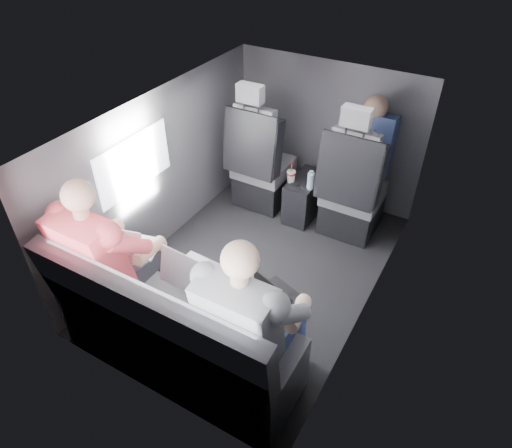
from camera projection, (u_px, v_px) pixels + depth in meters
The scene contains 20 objects.
floor at pixel (258, 269), 3.77m from camera, with size 2.60×2.60×0.00m, color black.
ceiling at pixel (258, 117), 2.95m from camera, with size 2.60×2.60×0.00m, color #B2B2AD.
panel_left at pixel (162, 171), 3.71m from camera, with size 0.02×2.60×1.35m, color #56565B.
panel_right at pixel (376, 241), 3.01m from camera, with size 0.02×2.60×1.35m, color #56565B.
panel_front at pixel (327, 133), 4.25m from camera, with size 1.80×0.02×1.35m, color #56565B.
panel_back at pixel (140, 322), 2.47m from camera, with size 1.80×0.02×1.35m, color #56565B.
side_window at pixel (135, 164), 3.36m from camera, with size 0.02×0.75×0.42m, color white.
seatbelt at pixel (350, 163), 3.57m from camera, with size 0.05×0.01×0.65m, color black.
front_seat_left at pixel (261, 168), 4.28m from camera, with size 0.52×0.58×1.26m.
front_seat_right at pixel (351, 195), 3.93m from camera, with size 0.52×0.58×1.26m.
center_console at pixel (304, 197), 4.25m from camera, with size 0.24×0.48×0.41m.
rear_bench at pixel (174, 335), 2.86m from camera, with size 1.60×0.57×0.92m.
soda_cup at pixel (291, 176), 4.05m from camera, with size 0.08×0.08×0.24m.
water_bottle at pixel (311, 181), 3.96m from camera, with size 0.06×0.06×0.18m.
laptop_white at pixel (131, 246), 3.04m from camera, with size 0.36×0.36×0.23m.
laptop_silver at pixel (195, 272), 2.83m from camera, with size 0.37×0.34×0.25m.
laptop_black at pixel (277, 298), 2.67m from camera, with size 0.36×0.36×0.22m.
passenger_rear_left at pixel (110, 256), 2.93m from camera, with size 0.54×0.65×1.28m.
passenger_rear_right at pixel (252, 320), 2.51m from camera, with size 0.54×0.65×1.27m.
passenger_front_right at pixel (369, 147), 3.89m from camera, with size 0.39×0.39×0.77m.
Camera 1 is at (1.36, -2.40, 2.61)m, focal length 32.00 mm.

